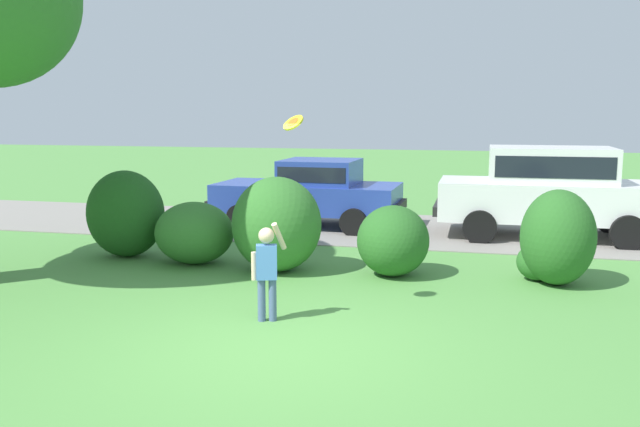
% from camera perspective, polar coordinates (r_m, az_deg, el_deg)
% --- Properties ---
extents(ground_plane, '(80.00, 80.00, 0.00)m').
position_cam_1_polar(ground_plane, '(7.71, -3.70, -11.43)').
color(ground_plane, '#518E42').
extents(driveway_strip, '(28.00, 4.40, 0.02)m').
position_cam_1_polar(driveway_strip, '(15.28, 5.21, -1.29)').
color(driveway_strip, gray).
rests_on(driveway_strip, ground).
extents(shrub_near_tree, '(1.44, 1.23, 1.59)m').
position_cam_1_polar(shrub_near_tree, '(12.75, -16.24, -0.02)').
color(shrub_near_tree, '#1E511C').
rests_on(shrub_near_tree, ground).
extents(shrub_centre_left, '(1.39, 1.27, 1.09)m').
position_cam_1_polar(shrub_centre_left, '(11.93, -10.66, -1.63)').
color(shrub_centre_left, '#33702B').
rests_on(shrub_centre_left, ground).
extents(shrub_centre, '(1.50, 1.47, 1.59)m').
position_cam_1_polar(shrub_centre, '(11.14, -3.72, -0.93)').
color(shrub_centre, '#33702B').
rests_on(shrub_centre, ground).
extents(shrub_centre_right, '(1.17, 1.25, 1.15)m').
position_cam_1_polar(shrub_centre_right, '(10.91, 6.24, -2.32)').
color(shrub_centre_right, '#286023').
rests_on(shrub_centre_right, ground).
extents(shrub_far_end, '(1.15, 1.28, 1.48)m').
position_cam_1_polar(shrub_far_end, '(10.92, 19.44, -2.14)').
color(shrub_far_end, '#286023').
rests_on(shrub_far_end, ground).
extents(parked_sedan, '(4.44, 2.17, 1.56)m').
position_cam_1_polar(parked_sedan, '(15.47, -0.73, 2.00)').
color(parked_sedan, '#28429E').
rests_on(parked_sedan, ground).
extents(parked_suv, '(4.70, 2.10, 1.92)m').
position_cam_1_polar(parked_suv, '(14.80, 18.97, 2.12)').
color(parked_suv, white).
rests_on(parked_suv, ground).
extents(child_thrower, '(0.41, 0.35, 1.29)m').
position_cam_1_polar(child_thrower, '(8.50, -4.56, -4.48)').
color(child_thrower, '#4C608C').
rests_on(child_thrower, ground).
extents(frisbee, '(0.32, 0.25, 0.27)m').
position_cam_1_polar(frisbee, '(8.45, -2.29, 7.75)').
color(frisbee, yellow).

